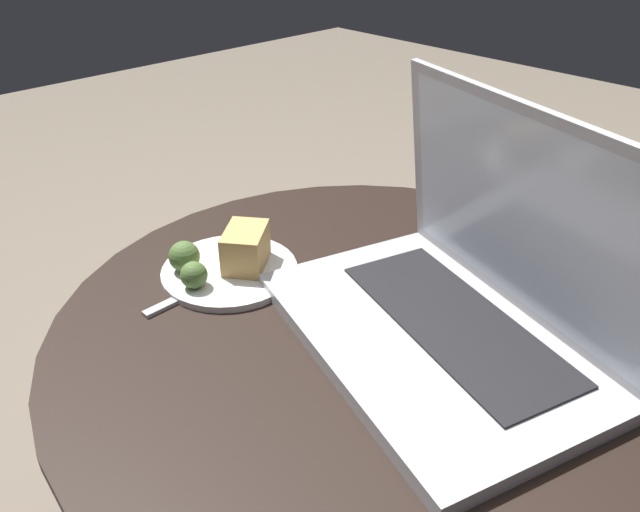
% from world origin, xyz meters
% --- Properties ---
extents(table, '(0.74, 0.74, 0.50)m').
position_xyz_m(table, '(0.00, 0.00, 0.38)').
color(table, black).
rests_on(table, ground_plane).
extents(laptop, '(0.43, 0.35, 0.26)m').
position_xyz_m(laptop, '(0.08, 0.04, 0.55)').
color(laptop, '#B2B2B7').
rests_on(laptop, table).
extents(beer_glass, '(0.07, 0.07, 0.18)m').
position_xyz_m(beer_glass, '(-0.01, 0.23, 0.59)').
color(beer_glass, gold).
rests_on(beer_glass, table).
extents(snack_plate, '(0.17, 0.17, 0.06)m').
position_xyz_m(snack_plate, '(-0.19, -0.06, 0.51)').
color(snack_plate, silver).
rests_on(snack_plate, table).
extents(fork, '(0.02, 0.17, 0.01)m').
position_xyz_m(fork, '(-0.19, -0.09, 0.50)').
color(fork, '#B2B2B7').
rests_on(fork, table).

